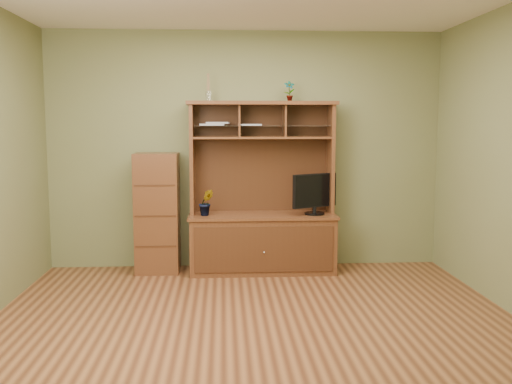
{
  "coord_description": "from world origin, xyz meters",
  "views": [
    {
      "loc": [
        -0.26,
        -4.57,
        1.66
      ],
      "look_at": [
        0.07,
        1.2,
        0.96
      ],
      "focal_mm": 40.0,
      "sensor_mm": 36.0,
      "label": 1
    }
  ],
  "objects": [
    {
      "name": "room",
      "position": [
        0.0,
        0.0,
        1.35
      ],
      "size": [
        4.54,
        4.04,
        2.74
      ],
      "color": "#512A17",
      "rests_on": "ground"
    },
    {
      "name": "reed_diffuser",
      "position": [
        -0.42,
        1.8,
        2.02
      ],
      "size": [
        0.06,
        0.06,
        0.3
      ],
      "color": "silver",
      "rests_on": "media_hutch"
    },
    {
      "name": "magazines",
      "position": [
        -0.22,
        1.81,
        1.65
      ],
      "size": [
        0.69,
        0.22,
        0.04
      ],
      "color": "#A7A7AC",
      "rests_on": "media_hutch"
    },
    {
      "name": "orchid_plant",
      "position": [
        -0.45,
        1.65,
        0.8
      ],
      "size": [
        0.18,
        0.15,
        0.29
      ],
      "primitive_type": "imported",
      "rotation": [
        0.0,
        0.0,
        0.16
      ],
      "color": "#2F571E",
      "rests_on": "media_hutch"
    },
    {
      "name": "monitor",
      "position": [
        0.75,
        1.65,
        0.89
      ],
      "size": [
        0.52,
        0.32,
        0.45
      ],
      "rotation": [
        0.0,
        0.0,
        0.5
      ],
      "color": "black",
      "rests_on": "media_hutch"
    },
    {
      "name": "side_cabinet",
      "position": [
        -0.99,
        1.77,
        0.67
      ],
      "size": [
        0.48,
        0.43,
        1.33
      ],
      "color": "#4D2616",
      "rests_on": "room"
    },
    {
      "name": "top_plant",
      "position": [
        0.48,
        1.8,
        2.01
      ],
      "size": [
        0.12,
        0.09,
        0.23
      ],
      "primitive_type": "imported",
      "rotation": [
        0.0,
        0.0,
        0.05
      ],
      "color": "#346724",
      "rests_on": "media_hutch"
    },
    {
      "name": "media_hutch",
      "position": [
        0.17,
        1.73,
        0.52
      ],
      "size": [
        1.66,
        0.61,
        1.9
      ],
      "color": "#4D2616",
      "rests_on": "room"
    }
  ]
}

